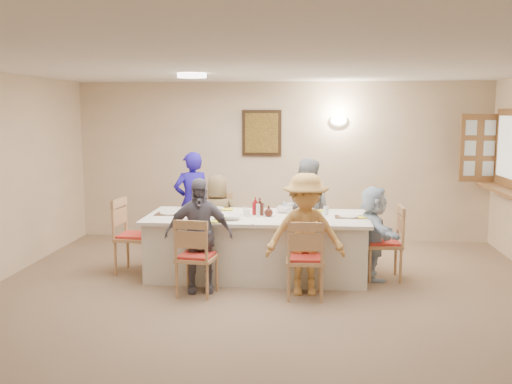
# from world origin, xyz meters

# --- Properties ---
(ground) EXTENTS (7.00, 7.00, 0.00)m
(ground) POSITION_xyz_m (0.00, 0.00, 0.00)
(ground) COLOR brown
(room_walls) EXTENTS (7.00, 7.00, 7.00)m
(room_walls) POSITION_xyz_m (0.00, 0.00, 1.51)
(room_walls) COLOR beige
(room_walls) RESTS_ON ground
(wall_picture) EXTENTS (0.62, 0.05, 0.72)m
(wall_picture) POSITION_xyz_m (-0.30, 3.46, 1.70)
(wall_picture) COLOR #3D2815
(wall_picture) RESTS_ON room_walls
(wall_sconce) EXTENTS (0.26, 0.09, 0.18)m
(wall_sconce) POSITION_xyz_m (0.90, 3.44, 1.90)
(wall_sconce) COLOR white
(wall_sconce) RESTS_ON room_walls
(ceiling_light) EXTENTS (0.36, 0.36, 0.05)m
(ceiling_light) POSITION_xyz_m (-1.00, 1.50, 2.47)
(ceiling_light) COLOR white
(ceiling_light) RESTS_ON room_walls
(hatch_sill) EXTENTS (0.30, 1.50, 0.05)m
(hatch_sill) POSITION_xyz_m (3.09, 2.40, 0.97)
(hatch_sill) COLOR brown
(hatch_sill) RESTS_ON room_walls
(shutter_door) EXTENTS (0.55, 0.04, 1.00)m
(shutter_door) POSITION_xyz_m (2.95, 3.16, 1.50)
(shutter_door) COLOR brown
(shutter_door) RESTS_ON room_walls
(dining_table) EXTENTS (2.72, 1.15, 0.76)m
(dining_table) POSITION_xyz_m (-0.18, 1.37, 0.38)
(dining_table) COLOR silver
(dining_table) RESTS_ON ground
(chair_back_left) EXTENTS (0.50, 0.50, 0.91)m
(chair_back_left) POSITION_xyz_m (-0.78, 2.17, 0.45)
(chair_back_left) COLOR tan
(chair_back_left) RESTS_ON ground
(chair_back_right) EXTENTS (0.46, 0.46, 0.93)m
(chair_back_right) POSITION_xyz_m (0.42, 2.17, 0.47)
(chair_back_right) COLOR tan
(chair_back_right) RESTS_ON ground
(chair_front_left) EXTENTS (0.48, 0.48, 0.88)m
(chair_front_left) POSITION_xyz_m (-0.78, 0.57, 0.44)
(chair_front_left) COLOR tan
(chair_front_left) RESTS_ON ground
(chair_front_right) EXTENTS (0.44, 0.44, 0.89)m
(chair_front_right) POSITION_xyz_m (0.42, 0.57, 0.44)
(chair_front_right) COLOR tan
(chair_front_right) RESTS_ON ground
(chair_left_end) EXTENTS (0.50, 0.50, 0.96)m
(chair_left_end) POSITION_xyz_m (-1.73, 1.37, 0.48)
(chair_left_end) COLOR tan
(chair_left_end) RESTS_ON ground
(chair_right_end) EXTENTS (0.45, 0.45, 0.91)m
(chair_right_end) POSITION_xyz_m (1.37, 1.37, 0.46)
(chair_right_end) COLOR tan
(chair_right_end) RESTS_ON ground
(diner_back_left) EXTENTS (0.59, 0.40, 1.19)m
(diner_back_left) POSITION_xyz_m (-0.78, 2.05, 0.59)
(diner_back_left) COLOR brown
(diner_back_left) RESTS_ON ground
(diner_back_right) EXTENTS (0.83, 0.72, 1.42)m
(diner_back_right) POSITION_xyz_m (0.42, 2.05, 0.71)
(diner_back_right) COLOR #939CA5
(diner_back_right) RESTS_ON ground
(diner_front_left) EXTENTS (0.87, 0.58, 1.30)m
(diner_front_left) POSITION_xyz_m (-0.78, 0.69, 0.65)
(diner_front_left) COLOR slate
(diner_front_left) RESTS_ON ground
(diner_front_right) EXTENTS (0.97, 0.65, 1.36)m
(diner_front_right) POSITION_xyz_m (0.42, 0.69, 0.68)
(diner_front_right) COLOR #D9A051
(diner_front_right) RESTS_ON ground
(diner_right_end) EXTENTS (1.19, 0.74, 1.15)m
(diner_right_end) POSITION_xyz_m (1.24, 1.37, 0.57)
(diner_right_end) COLOR silver
(diner_right_end) RESTS_ON ground
(caregiver) EXTENTS (0.81, 0.78, 1.46)m
(caregiver) POSITION_xyz_m (-1.23, 2.52, 0.73)
(caregiver) COLOR #2216AD
(caregiver) RESTS_ON ground
(placemat_fl) EXTENTS (0.34, 0.26, 0.01)m
(placemat_fl) POSITION_xyz_m (-0.78, 0.95, 0.76)
(placemat_fl) COLOR #472B19
(placemat_fl) RESTS_ON dining_table
(plate_fl) EXTENTS (0.26, 0.26, 0.02)m
(plate_fl) POSITION_xyz_m (-0.78, 0.95, 0.77)
(plate_fl) COLOR white
(plate_fl) RESTS_ON dining_table
(napkin_fl) EXTENTS (0.14, 0.14, 0.01)m
(napkin_fl) POSITION_xyz_m (-0.60, 0.90, 0.77)
(napkin_fl) COLOR yellow
(napkin_fl) RESTS_ON dining_table
(placemat_fr) EXTENTS (0.34, 0.25, 0.01)m
(placemat_fr) POSITION_xyz_m (0.42, 0.95, 0.76)
(placemat_fr) COLOR #472B19
(placemat_fr) RESTS_ON dining_table
(plate_fr) EXTENTS (0.23, 0.23, 0.01)m
(plate_fr) POSITION_xyz_m (0.42, 0.95, 0.77)
(plate_fr) COLOR white
(plate_fr) RESTS_ON dining_table
(napkin_fr) EXTENTS (0.14, 0.14, 0.01)m
(napkin_fr) POSITION_xyz_m (0.60, 0.90, 0.77)
(napkin_fr) COLOR yellow
(napkin_fr) RESTS_ON dining_table
(placemat_bl) EXTENTS (0.36, 0.27, 0.01)m
(placemat_bl) POSITION_xyz_m (-0.78, 1.79, 0.76)
(placemat_bl) COLOR #472B19
(placemat_bl) RESTS_ON dining_table
(plate_bl) EXTENTS (0.25, 0.25, 0.02)m
(plate_bl) POSITION_xyz_m (-0.78, 1.79, 0.77)
(plate_bl) COLOR white
(plate_bl) RESTS_ON dining_table
(napkin_bl) EXTENTS (0.15, 0.15, 0.01)m
(napkin_bl) POSITION_xyz_m (-0.60, 1.74, 0.77)
(napkin_bl) COLOR yellow
(napkin_bl) RESTS_ON dining_table
(placemat_br) EXTENTS (0.36, 0.27, 0.01)m
(placemat_br) POSITION_xyz_m (0.42, 1.79, 0.76)
(placemat_br) COLOR #472B19
(placemat_br) RESTS_ON dining_table
(plate_br) EXTENTS (0.25, 0.25, 0.02)m
(plate_br) POSITION_xyz_m (0.42, 1.79, 0.77)
(plate_br) COLOR white
(plate_br) RESTS_ON dining_table
(napkin_br) EXTENTS (0.14, 0.14, 0.01)m
(napkin_br) POSITION_xyz_m (0.60, 1.74, 0.77)
(napkin_br) COLOR yellow
(napkin_br) RESTS_ON dining_table
(placemat_le) EXTENTS (0.35, 0.26, 0.01)m
(placemat_le) POSITION_xyz_m (-1.28, 1.37, 0.76)
(placemat_le) COLOR #472B19
(placemat_le) RESTS_ON dining_table
(plate_le) EXTENTS (0.24, 0.24, 0.02)m
(plate_le) POSITION_xyz_m (-1.28, 1.37, 0.77)
(plate_le) COLOR white
(plate_le) RESTS_ON dining_table
(napkin_le) EXTENTS (0.14, 0.14, 0.01)m
(napkin_le) POSITION_xyz_m (-1.10, 1.32, 0.77)
(napkin_le) COLOR yellow
(napkin_le) RESTS_ON dining_table
(placemat_re) EXTENTS (0.33, 0.25, 0.01)m
(placemat_re) POSITION_xyz_m (0.94, 1.37, 0.76)
(placemat_re) COLOR #472B19
(placemat_re) RESTS_ON dining_table
(plate_re) EXTENTS (0.24, 0.24, 0.02)m
(plate_re) POSITION_xyz_m (0.94, 1.37, 0.77)
(plate_re) COLOR white
(plate_re) RESTS_ON dining_table
(napkin_re) EXTENTS (0.14, 0.14, 0.01)m
(napkin_re) POSITION_xyz_m (1.12, 1.32, 0.77)
(napkin_re) COLOR yellow
(napkin_re) RESTS_ON dining_table
(teacup_a) EXTENTS (0.11, 0.11, 0.08)m
(teacup_a) POSITION_xyz_m (-0.96, 1.06, 0.80)
(teacup_a) COLOR white
(teacup_a) RESTS_ON dining_table
(teacup_b) EXTENTS (0.17, 0.17, 0.09)m
(teacup_b) POSITION_xyz_m (0.22, 1.85, 0.80)
(teacup_b) COLOR white
(teacup_b) RESTS_ON dining_table
(bowl_a) EXTENTS (0.27, 0.27, 0.06)m
(bowl_a) POSITION_xyz_m (-0.47, 1.08, 0.79)
(bowl_a) COLOR white
(bowl_a) RESTS_ON dining_table
(bowl_b) EXTENTS (0.30, 0.30, 0.06)m
(bowl_b) POSITION_xyz_m (0.14, 1.62, 0.79)
(bowl_b) COLOR white
(bowl_b) RESTS_ON dining_table
(condiment_ketchup) EXTENTS (0.09, 0.09, 0.22)m
(condiment_ketchup) POSITION_xyz_m (-0.21, 1.42, 0.87)
(condiment_ketchup) COLOR #9E0D15
(condiment_ketchup) RESTS_ON dining_table
(condiment_brown) EXTENTS (0.12, 0.12, 0.21)m
(condiment_brown) POSITION_xyz_m (-0.15, 1.42, 0.87)
(condiment_brown) COLOR #3F1911
(condiment_brown) RESTS_ON dining_table
(condiment_malt) EXTENTS (0.13, 0.13, 0.14)m
(condiment_malt) POSITION_xyz_m (-0.04, 1.33, 0.83)
(condiment_malt) COLOR #3F1911
(condiment_malt) RESTS_ON dining_table
(drinking_glass) EXTENTS (0.06, 0.06, 0.09)m
(drinking_glass) POSITION_xyz_m (-0.33, 1.42, 0.82)
(drinking_glass) COLOR silver
(drinking_glass) RESTS_ON dining_table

